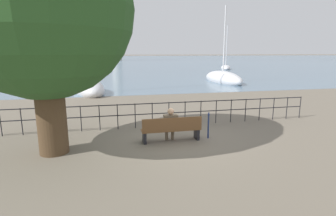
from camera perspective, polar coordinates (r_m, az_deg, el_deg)
ground_plane at (r=9.48m, az=0.67°, el=-7.15°), size 1000.00×1000.00×0.00m
harbor_water at (r=169.34m, az=-12.19°, el=10.58°), size 600.00×300.00×0.01m
shade_tree at (r=8.70m, az=-25.87°, el=18.95°), size 5.29×5.29×7.01m
park_bench at (r=9.28m, az=0.77°, el=-4.69°), size 2.12×0.45×0.90m
seated_person_left at (r=9.29m, az=0.55°, el=-3.22°), size 0.49×0.35×1.21m
promenade_railing at (r=11.11m, az=-1.62°, el=-0.59°), size 13.73×0.04×1.05m
closed_umbrella at (r=9.72m, az=8.79°, el=-3.35°), size 0.09×0.09×1.01m
sailboat_0 at (r=55.52m, az=-32.06°, el=7.23°), size 4.16×7.51×12.78m
sailboat_1 at (r=29.05m, az=11.84°, el=6.25°), size 2.45×7.60×8.39m
sailboat_2 at (r=50.65m, az=-15.02°, el=8.40°), size 2.26×6.24×12.82m
sailboat_3 at (r=52.76m, az=12.45°, el=8.56°), size 3.77×5.90×8.53m
sailboat_4 at (r=30.34m, az=-20.82°, el=5.72°), size 4.95×8.96×8.79m
sailboat_5 at (r=21.63m, az=-16.89°, el=4.20°), size 3.41×6.25×12.57m
harbor_lighthouse at (r=114.57m, az=-11.24°, el=16.10°), size 4.08×4.08×25.69m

